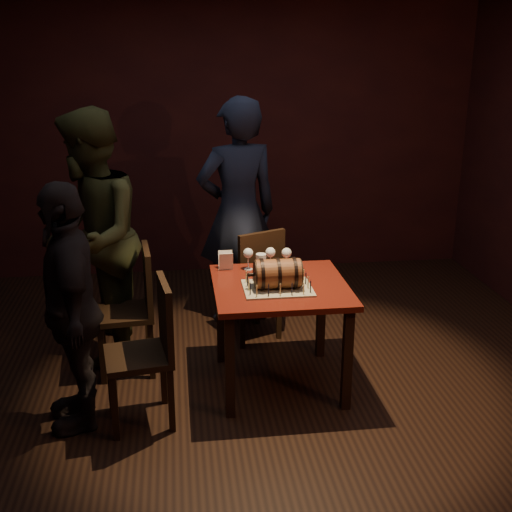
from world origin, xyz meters
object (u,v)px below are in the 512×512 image
object	(u,v)px
pub_table	(280,299)
chair_back	(255,279)
barrel_cake	(278,274)
chair_left_front	(151,345)
pint_of_ale	(261,265)
person_left_rear	(92,238)
person_back	(238,213)
person_left_front	(71,307)
wine_glass_right	(287,254)
wine_glass_left	(248,254)
wine_glass_mid	(270,253)
chair_left_rear	(135,303)

from	to	relation	value
pub_table	chair_back	world-z (taller)	chair_back
barrel_cake	chair_left_front	size ratio (longest dim) A/B	0.38
pint_of_ale	person_left_rear	size ratio (longest dim) A/B	0.08
person_back	person_left_front	world-z (taller)	person_back
barrel_cake	person_left_rear	bearing A→B (deg)	151.13
pint_of_ale	pub_table	bearing A→B (deg)	-63.35
pub_table	wine_glass_right	bearing A→B (deg)	72.30
barrel_cake	chair_back	size ratio (longest dim) A/B	0.38
wine_glass_left	person_back	world-z (taller)	person_back
wine_glass_mid	chair_left_rear	bearing A→B (deg)	178.17
chair_back	person_back	xyz separation A→B (m)	(-0.09, 0.42, 0.43)
pint_of_ale	person_back	bearing A→B (deg)	94.11
barrel_cake	person_left_rear	world-z (taller)	person_left_rear
wine_glass_right	person_left_front	distance (m)	1.54
barrel_cake	pub_table	bearing A→B (deg)	69.63
pub_table	person_left_rear	size ratio (longest dim) A/B	0.48
barrel_cake	person_back	bearing A→B (deg)	96.38
wine_glass_right	person_left_rear	xyz separation A→B (m)	(-1.39, 0.32, 0.07)
pint_of_ale	chair_left_front	bearing A→B (deg)	-144.24
chair_left_rear	chair_left_front	distance (m)	0.70
chair_left_rear	chair_back	bearing A→B (deg)	22.79
wine_glass_left	wine_glass_right	size ratio (longest dim) A/B	1.00
chair_back	chair_left_rear	bearing A→B (deg)	-157.21
chair_left_front	person_back	world-z (taller)	person_back
barrel_cake	chair_left_rear	size ratio (longest dim) A/B	0.38
wine_glass_mid	pint_of_ale	distance (m)	0.14
wine_glass_mid	person_left_rear	xyz separation A→B (m)	(-1.27, 0.30, 0.07)
chair_left_rear	person_back	distance (m)	1.23
pub_table	person_back	world-z (taller)	person_back
wine_glass_left	person_back	xyz separation A→B (m)	(0.01, 0.83, 0.08)
pub_table	wine_glass_right	xyz separation A→B (m)	(0.09, 0.29, 0.23)
chair_left_front	barrel_cake	bearing A→B (deg)	17.16
chair_left_rear	person_left_rear	distance (m)	0.58
wine_glass_right	person_left_front	size ratio (longest dim) A/B	0.10
wine_glass_right	barrel_cake	bearing A→B (deg)	-108.33
wine_glass_mid	chair_back	size ratio (longest dim) A/B	0.17
barrel_cake	wine_glass_right	bearing A→B (deg)	71.67
wine_glass_right	person_left_front	world-z (taller)	person_left_front
pint_of_ale	person_back	size ratio (longest dim) A/B	0.08
wine_glass_left	chair_back	size ratio (longest dim) A/B	0.17
pub_table	wine_glass_mid	bearing A→B (deg)	93.84
wine_glass_right	pint_of_ale	bearing A→B (deg)	-157.41
pint_of_ale	wine_glass_left	bearing A→B (deg)	125.20
pint_of_ale	person_left_rear	world-z (taller)	person_left_rear
wine_glass_right	person_back	xyz separation A→B (m)	(-0.26, 0.86, 0.08)
barrel_cake	chair_left_rear	distance (m)	1.11
chair_back	person_left_front	world-z (taller)	person_left_front
wine_glass_right	pub_table	bearing A→B (deg)	-107.70
chair_back	person_left_front	distance (m)	1.64
chair_back	person_back	world-z (taller)	person_back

